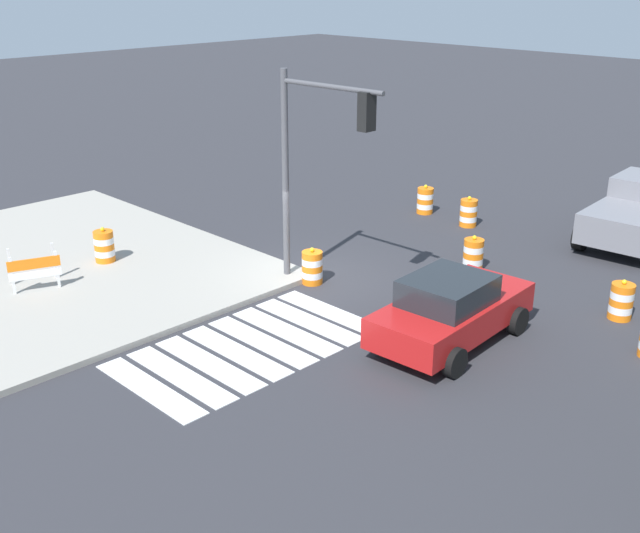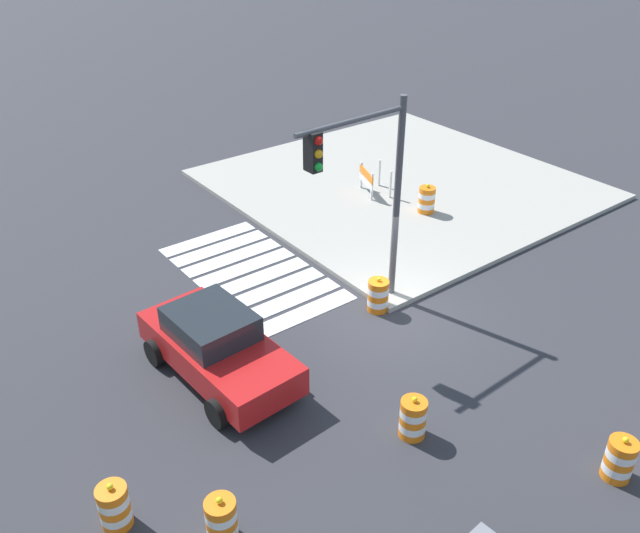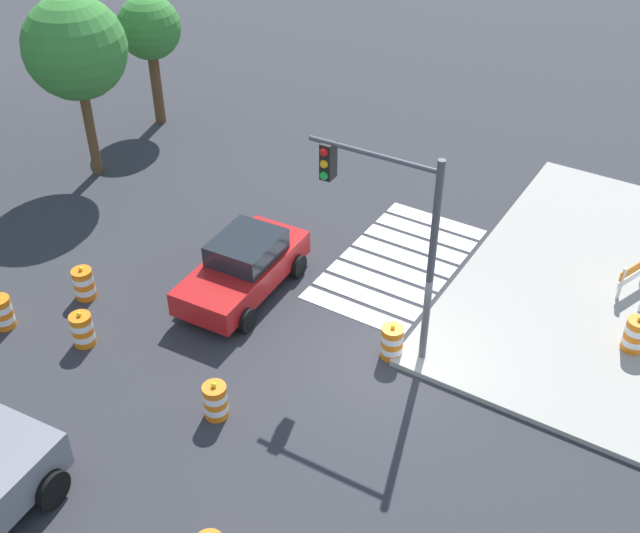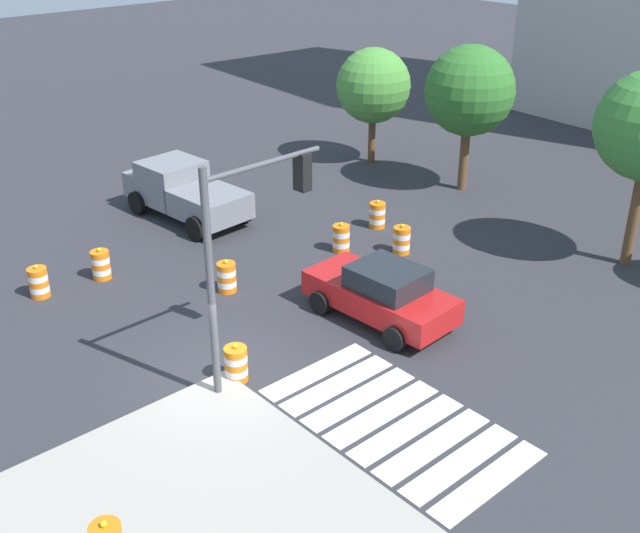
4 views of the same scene
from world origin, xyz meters
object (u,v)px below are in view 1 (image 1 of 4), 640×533
Objects in this scene: traffic_barrel_far_curb at (473,254)px; traffic_barrel_opposite_curb at (621,301)px; traffic_barrel_lane_center at (425,201)px; construction_barricade at (34,268)px; traffic_barrel_median_far at (312,267)px; traffic_barrel_near_corner at (468,213)px; traffic_barrel_on_sidewalk at (104,246)px; sports_car at (451,309)px; traffic_light_pole at (317,144)px.

traffic_barrel_far_curb is 1.00× the size of traffic_barrel_opposite_curb.
traffic_barrel_lane_center is 9.37m from traffic_barrel_opposite_curb.
traffic_barrel_opposite_curb is 0.71× the size of construction_barricade.
traffic_barrel_median_far is 1.00× the size of traffic_barrel_lane_center.
construction_barricade is (12.71, -4.71, 0.27)m from traffic_barrel_near_corner.
traffic_barrel_on_sidewalk reaches higher than traffic_barrel_median_far.
traffic_barrel_on_sidewalk is 0.71× the size of construction_barricade.
traffic_barrel_lane_center is (-0.14, -1.90, 0.00)m from traffic_barrel_near_corner.
traffic_barrel_opposite_curb is at bearing 118.20° from traffic_barrel_median_far.
sports_car is at bearing 40.85° from traffic_barrel_lane_center.
construction_barricade reaches higher than traffic_barrel_opposite_curb.
traffic_barrel_far_curb is 0.19× the size of traffic_light_pole.
construction_barricade is at bearing -39.27° from traffic_barrel_median_far.
traffic_barrel_median_far is at bearing 122.77° from traffic_barrel_on_sidewalk.
sports_car is 0.80× the size of traffic_light_pole.
construction_barricade is at bearing -20.33° from traffic_barrel_near_corner.
traffic_barrel_near_corner is 1.00× the size of traffic_barrel_median_far.
sports_car is 4.31× the size of traffic_barrel_lane_center.
construction_barricade is (5.35, -9.30, -0.09)m from sports_car.
traffic_light_pole reaches higher than sports_car.
sports_car reaches higher than traffic_barrel_near_corner.
traffic_barrel_median_far is at bearing 13.73° from traffic_barrel_lane_center.
sports_car is 4.73m from traffic_barrel_far_curb.
sports_car is 4.31× the size of traffic_barrel_opposite_curb.
traffic_barrel_on_sidewalk is at bearing -17.54° from traffic_barrel_lane_center.
sports_car is at bearing 86.87° from traffic_barrel_median_far.
traffic_barrel_lane_center is at bearing -166.27° from traffic_barrel_median_far.
sports_car is 4.31× the size of traffic_barrel_on_sidewalk.
traffic_barrel_median_far is 6.06m from traffic_barrel_on_sidewalk.
traffic_barrel_lane_center is (-7.24, -1.77, 0.00)m from traffic_barrel_median_far.
sports_car reaches higher than construction_barricade.
construction_barricade is at bearing -12.35° from traffic_barrel_lane_center.
traffic_barrel_opposite_curb is (3.54, 8.68, 0.00)m from traffic_barrel_lane_center.
traffic_barrel_far_curb is at bearing -151.98° from sports_car.
traffic_barrel_near_corner is at bearing -177.74° from traffic_light_pole.
traffic_barrel_lane_center is at bearing -139.15° from sports_car.
traffic_barrel_opposite_curb is at bearing 151.05° from sports_car.
sports_car reaches higher than traffic_barrel_opposite_curb.
traffic_barrel_near_corner is at bearing 85.88° from traffic_barrel_lane_center.
traffic_barrel_median_far is at bearing -1.01° from traffic_barrel_near_corner.
traffic_light_pole reaches higher than traffic_barrel_median_far.
traffic_barrel_median_far is 1.00× the size of traffic_barrel_on_sidewalk.
traffic_light_pole is (7.46, 2.19, 3.46)m from traffic_barrel_lane_center.
traffic_barrel_near_corner is at bearing -116.67° from traffic_barrel_opposite_curb.
traffic_barrel_far_curb is (-4.16, -2.21, -0.36)m from sports_car.
traffic_barrel_near_corner and traffic_barrel_lane_center have the same top height.
traffic_barrel_near_corner and traffic_barrel_median_far have the same top height.
traffic_barrel_median_far is 7.46m from traffic_barrel_lane_center.
traffic_barrel_on_sidewalk is 0.19× the size of traffic_light_pole.
sports_car is at bearing 31.93° from traffic_barrel_near_corner.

